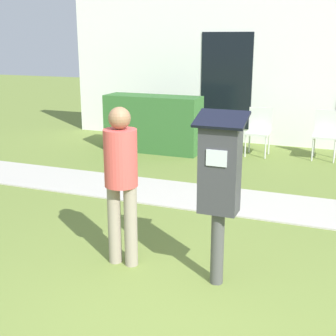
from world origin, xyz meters
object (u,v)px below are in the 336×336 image
Objects in this scene: outdoor_chair_middle at (326,131)px; parking_meter at (219,178)px; outdoor_chair_left at (259,128)px; person_standing at (121,175)px.

parking_meter is at bearing -107.99° from outdoor_chair_middle.
parking_meter is 5.11m from outdoor_chair_left.
person_standing is 5.41m from outdoor_chair_middle.
parking_meter is 0.98m from person_standing.
parking_meter is 5.25m from outdoor_chair_middle.
outdoor_chair_left and outdoor_chair_middle have the same top height.
person_standing is 1.76× the size of outdoor_chair_middle.
outdoor_chair_middle is at bearing 46.51° from person_standing.
parking_meter is at bearing -28.21° from person_standing.
parking_meter is at bearing -91.48° from outdoor_chair_left.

